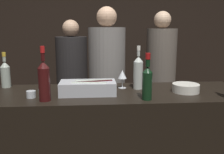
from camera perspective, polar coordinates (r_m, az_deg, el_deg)
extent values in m
cube|color=black|center=(3.97, -2.18, 8.51)|extent=(6.40, 0.06, 2.80)
cube|color=black|center=(2.24, 0.07, -16.73)|extent=(2.22, 0.68, 1.06)
cube|color=#B7BABF|center=(1.99, -5.55, -2.47)|extent=(0.44, 0.22, 0.10)
cylinder|color=#9EA899|center=(1.94, -5.22, -2.06)|extent=(0.28, 0.10, 0.07)
cylinder|color=black|center=(1.98, -4.20, -1.73)|extent=(0.31, 0.12, 0.06)
cylinder|color=#9EA899|center=(2.03, -4.24, -1.43)|extent=(0.30, 0.07, 0.06)
cylinder|color=silver|center=(2.13, 16.51, -2.42)|extent=(0.22, 0.22, 0.07)
cylinder|color=gray|center=(2.13, 16.55, -1.67)|extent=(0.18, 0.18, 0.01)
cylinder|color=silver|center=(2.19, 2.36, -2.48)|extent=(0.07, 0.07, 0.00)
cylinder|color=silver|center=(2.18, 2.37, -1.38)|extent=(0.01, 0.01, 0.08)
cone|color=silver|center=(2.17, 2.38, 0.63)|extent=(0.07, 0.07, 0.07)
cylinder|color=silver|center=(1.98, -18.02, -3.78)|extent=(0.07, 0.07, 0.05)
sphere|color=#F4C66B|center=(1.98, -18.02, -3.70)|extent=(0.03, 0.03, 0.03)
cylinder|color=#380F0F|center=(1.85, -15.22, -1.68)|extent=(0.08, 0.08, 0.24)
cone|color=#380F0F|center=(1.82, -15.45, 2.75)|extent=(0.08, 0.08, 0.05)
cylinder|color=#380F0F|center=(1.81, -15.58, 5.18)|extent=(0.03, 0.03, 0.10)
cylinder|color=red|center=(1.81, -15.63, 6.09)|extent=(0.03, 0.03, 0.05)
cylinder|color=black|center=(1.83, 8.03, -2.10)|extent=(0.07, 0.07, 0.20)
cone|color=black|center=(1.81, 8.13, 1.68)|extent=(0.07, 0.07, 0.04)
cylinder|color=black|center=(1.80, 8.20, 3.90)|extent=(0.03, 0.03, 0.10)
cylinder|color=maroon|center=(1.80, 8.22, 4.75)|extent=(0.04, 0.04, 0.04)
cylinder|color=#9EA899|center=(2.39, -23.12, -0.03)|extent=(0.08, 0.08, 0.18)
cone|color=#9EA899|center=(2.38, -23.33, 2.69)|extent=(0.08, 0.08, 0.05)
cylinder|color=#9EA899|center=(2.37, -23.45, 4.24)|extent=(0.03, 0.03, 0.08)
cylinder|color=gold|center=(2.37, -23.49, 4.78)|extent=(0.03, 0.03, 0.04)
cylinder|color=#B2B7AD|center=(2.15, 5.99, 0.36)|extent=(0.08, 0.08, 0.23)
cone|color=#B2B7AD|center=(2.13, 6.06, 4.11)|extent=(0.08, 0.08, 0.05)
cylinder|color=#B2B7AD|center=(2.12, 6.10, 5.94)|extent=(0.03, 0.03, 0.09)
cylinder|color=white|center=(2.12, 6.11, 6.58)|extent=(0.03, 0.03, 0.04)
cube|color=black|center=(3.39, 10.65, -9.22)|extent=(0.28, 0.21, 0.83)
cylinder|color=#60564C|center=(3.21, 11.15, 4.11)|extent=(0.38, 0.38, 0.75)
sphere|color=beige|center=(3.19, 11.48, 12.70)|extent=(0.21, 0.21, 0.21)
cube|color=black|center=(3.42, -8.78, -9.49)|extent=(0.30, 0.22, 0.77)
cylinder|color=black|center=(3.24, -9.16, 2.81)|extent=(0.40, 0.40, 0.71)
sphere|color=tan|center=(3.21, -9.42, 10.94)|extent=(0.21, 0.21, 0.21)
cube|color=black|center=(2.88, -1.11, -12.74)|extent=(0.29, 0.21, 0.83)
cylinder|color=slate|center=(2.66, -1.18, 3.12)|extent=(0.39, 0.39, 0.76)
sphere|color=tan|center=(2.63, -1.22, 13.58)|extent=(0.21, 0.21, 0.21)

